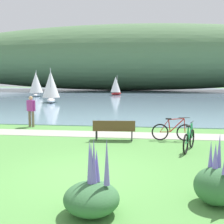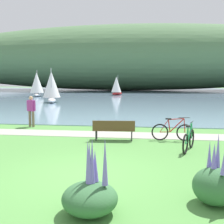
# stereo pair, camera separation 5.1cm
# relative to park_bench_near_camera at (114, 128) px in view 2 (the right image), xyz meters

# --- Properties ---
(ground_plane) EXTENTS (200.00, 200.00, 0.00)m
(ground_plane) POSITION_rel_park_bench_near_camera_xyz_m (-0.33, -4.41, -0.52)
(ground_plane) COLOR #518E42
(bay_water) EXTENTS (180.00, 80.00, 0.04)m
(bay_water) POSITION_rel_park_bench_near_camera_xyz_m (-0.33, 43.48, -0.50)
(bay_water) COLOR #7A99B2
(bay_water) RESTS_ON ground
(distant_hillside) EXTENTS (116.62, 28.00, 16.49)m
(distant_hillside) POSITION_rel_park_bench_near_camera_xyz_m (-4.41, 60.59, 7.76)
(distant_hillside) COLOR #4C7047
(distant_hillside) RESTS_ON bay_water
(shoreline_path) EXTENTS (60.00, 1.50, 0.01)m
(shoreline_path) POSITION_rel_park_bench_near_camera_xyz_m (-0.33, 1.25, -0.52)
(shoreline_path) COLOR #A39E93
(shoreline_path) RESTS_ON ground
(park_bench_near_camera) EXTENTS (1.83, 0.60, 0.88)m
(park_bench_near_camera) POSITION_rel_park_bench_near_camera_xyz_m (0.00, 0.00, 0.00)
(park_bench_near_camera) COLOR brown
(park_bench_near_camera) RESTS_ON ground
(bicycle_leaning_near_bench) EXTENTS (0.67, 1.68, 1.01)m
(bicycle_leaning_near_bench) POSITION_rel_park_bench_near_camera_xyz_m (2.93, -1.37, -0.12)
(bicycle_leaning_near_bench) COLOR black
(bicycle_leaning_near_bench) RESTS_ON ground
(bicycle_beside_path) EXTENTS (1.77, 0.12, 1.01)m
(bicycle_beside_path) POSITION_rel_park_bench_near_camera_xyz_m (2.49, 0.29, -0.12)
(bicycle_beside_path) COLOR black
(bicycle_beside_path) RESTS_ON ground
(person_at_shoreline) EXTENTS (0.58, 0.33, 1.71)m
(person_at_shoreline) POSITION_rel_park_bench_near_camera_xyz_m (-4.97, 2.91, 0.46)
(person_at_shoreline) COLOR #72604C
(person_at_shoreline) RESTS_ON ground
(echium_bush_closest_to_camera) EXTENTS (0.91, 0.91, 1.49)m
(echium_bush_closest_to_camera) POSITION_rel_park_bench_near_camera_xyz_m (2.83, -5.82, -0.10)
(echium_bush_closest_to_camera) COLOR #386B3D
(echium_bush_closest_to_camera) RESTS_ON ground
(echium_bush_mid_cluster) EXTENTS (1.08, 1.08, 1.52)m
(echium_bush_mid_cluster) POSITION_rel_park_bench_near_camera_xyz_m (0.36, -6.56, -0.15)
(echium_bush_mid_cluster) COLOR #386B3D
(echium_bush_mid_cluster) RESTS_ON ground
(sailboat_mid_bay) EXTENTS (2.51, 3.47, 3.93)m
(sailboat_mid_bay) POSITION_rel_park_bench_near_camera_xyz_m (-9.61, 19.04, 1.37)
(sailboat_mid_bay) COLOR white
(sailboat_mid_bay) RESTS_ON bay_water
(sailboat_toward_hillside) EXTENTS (2.34, 3.01, 3.46)m
(sailboat_toward_hillside) POSITION_rel_park_bench_near_camera_xyz_m (-4.04, 35.87, 1.15)
(sailboat_toward_hillside) COLOR #B22323
(sailboat_toward_hillside) RESTS_ON bay_water
(sailboat_far_off) EXTENTS (2.60, 3.66, 4.15)m
(sailboat_far_off) POSITION_rel_park_bench_near_camera_xyz_m (-15.91, 29.89, 1.47)
(sailboat_far_off) COLOR white
(sailboat_far_off) RESTS_ON bay_water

